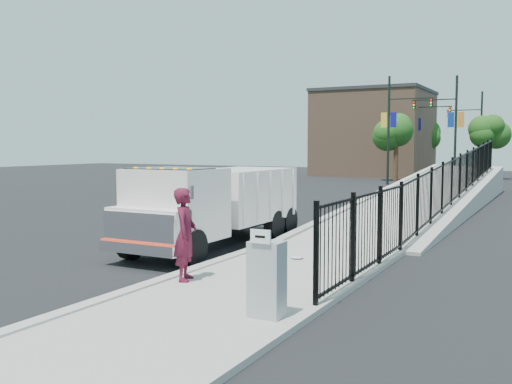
% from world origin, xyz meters
% --- Properties ---
extents(ground, '(120.00, 120.00, 0.00)m').
position_xyz_m(ground, '(0.00, 0.00, 0.00)').
color(ground, black).
rests_on(ground, ground).
extents(sidewalk, '(3.55, 12.00, 0.12)m').
position_xyz_m(sidewalk, '(1.93, -2.00, 0.06)').
color(sidewalk, '#9E998E').
rests_on(sidewalk, ground).
extents(curb, '(0.30, 12.00, 0.16)m').
position_xyz_m(curb, '(0.00, -2.00, 0.08)').
color(curb, '#ADAAA3').
rests_on(curb, ground).
extents(ramp, '(3.95, 24.06, 3.19)m').
position_xyz_m(ramp, '(2.12, 16.00, 0.00)').
color(ramp, '#9E998E').
rests_on(ramp, ground).
extents(iron_fence, '(0.10, 28.00, 1.80)m').
position_xyz_m(iron_fence, '(3.55, 12.00, 0.90)').
color(iron_fence, black).
rests_on(iron_fence, ground).
extents(truck, '(2.34, 6.94, 2.38)m').
position_xyz_m(truck, '(-1.46, 2.49, 1.34)').
color(truck, black).
rests_on(truck, ground).
extents(worker, '(0.71, 0.83, 1.93)m').
position_xyz_m(worker, '(0.45, -1.55, 1.09)').
color(worker, '#531125').
rests_on(worker, sidewalk).
extents(utility_cabinet, '(0.55, 0.40, 1.25)m').
position_xyz_m(utility_cabinet, '(3.10, -3.01, 0.75)').
color(utility_cabinet, gray).
rests_on(utility_cabinet, sidewalk).
extents(arrow_sign, '(0.35, 0.04, 0.22)m').
position_xyz_m(arrow_sign, '(3.10, -3.23, 1.48)').
color(arrow_sign, white).
rests_on(arrow_sign, utility_cabinet).
extents(debris, '(0.33, 0.33, 0.08)m').
position_xyz_m(debris, '(1.58, 1.61, 0.16)').
color(debris, silver).
rests_on(debris, sidewalk).
extents(light_pole_0, '(3.77, 0.22, 8.00)m').
position_xyz_m(light_pole_0, '(-3.74, 30.79, 4.36)').
color(light_pole_0, black).
rests_on(light_pole_0, ground).
extents(light_pole_1, '(3.78, 0.22, 8.00)m').
position_xyz_m(light_pole_1, '(0.10, 32.68, 4.36)').
color(light_pole_1, black).
rests_on(light_pole_1, ground).
extents(light_pole_2, '(3.77, 0.22, 8.00)m').
position_xyz_m(light_pole_2, '(-4.09, 40.71, 4.36)').
color(light_pole_2, black).
rests_on(light_pole_2, ground).
extents(light_pole_3, '(3.77, 0.22, 8.00)m').
position_xyz_m(light_pole_3, '(0.21, 46.77, 4.36)').
color(light_pole_3, black).
rests_on(light_pole_3, ground).
extents(tree_0, '(2.71, 2.71, 5.36)m').
position_xyz_m(tree_0, '(-4.52, 34.96, 3.95)').
color(tree_0, '#382314').
rests_on(tree_0, ground).
extents(tree_1, '(2.23, 2.23, 5.12)m').
position_xyz_m(tree_1, '(1.57, 41.08, 3.91)').
color(tree_1, '#382314').
rests_on(tree_1, ground).
extents(tree_2, '(2.76, 2.76, 5.38)m').
position_xyz_m(tree_2, '(-4.89, 48.50, 3.95)').
color(tree_2, '#382314').
rests_on(tree_2, ground).
extents(building, '(10.00, 10.00, 8.00)m').
position_xyz_m(building, '(-9.00, 44.00, 4.00)').
color(building, '#8C664C').
rests_on(building, ground).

